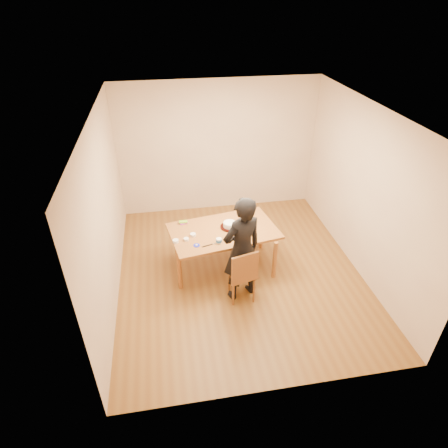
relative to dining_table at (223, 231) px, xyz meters
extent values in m
cube|color=brown|center=(0.24, -0.18, -0.73)|extent=(4.00, 4.50, 0.00)
cube|color=silver|center=(0.24, -0.18, 1.97)|extent=(4.00, 4.50, 0.00)
cube|color=tan|center=(0.24, 2.07, 0.62)|extent=(4.00, 0.00, 2.70)
cube|color=tan|center=(-1.76, -0.18, 0.62)|extent=(0.00, 4.50, 2.70)
cube|color=tan|center=(2.24, -0.18, 0.62)|extent=(0.00, 4.50, 2.70)
cube|color=brown|center=(0.00, 0.00, 0.00)|extent=(1.86, 1.29, 0.04)
cube|color=brown|center=(0.15, -0.78, -0.28)|extent=(0.46, 0.46, 0.04)
cylinder|color=#B3160B|center=(0.11, 0.06, 0.03)|extent=(0.30, 0.30, 0.02)
cylinder|color=white|center=(0.11, 0.06, 0.08)|extent=(0.21, 0.21, 0.07)
ellipsoid|color=white|center=(0.11, 0.06, 0.12)|extent=(0.20, 0.20, 0.03)
cylinder|color=white|center=(-0.13, -0.34, 0.06)|extent=(0.09, 0.09, 0.08)
cylinder|color=#1C20B7|center=(-0.48, -0.36, 0.03)|extent=(0.10, 0.10, 0.01)
ellipsoid|color=white|center=(-0.48, -0.36, 0.04)|extent=(0.04, 0.04, 0.02)
cylinder|color=white|center=(-0.62, -0.19, 0.04)|extent=(0.08, 0.08, 0.04)
cylinder|color=white|center=(-0.51, -0.08, 0.04)|extent=(0.09, 0.09, 0.04)
cylinder|color=white|center=(-0.79, -0.21, 0.04)|extent=(0.09, 0.09, 0.04)
cube|color=#EC37BA|center=(-0.63, 0.31, 0.03)|extent=(0.14, 0.09, 0.02)
cube|color=green|center=(-0.63, 0.31, 0.05)|extent=(0.14, 0.07, 0.02)
cube|color=black|center=(-0.32, -0.39, 0.03)|extent=(0.17, 0.07, 0.01)
imported|color=black|center=(0.15, -0.73, 0.14)|extent=(0.73, 0.61, 1.73)
camera|label=1|loc=(-0.85, -5.01, 3.41)|focal=30.00mm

